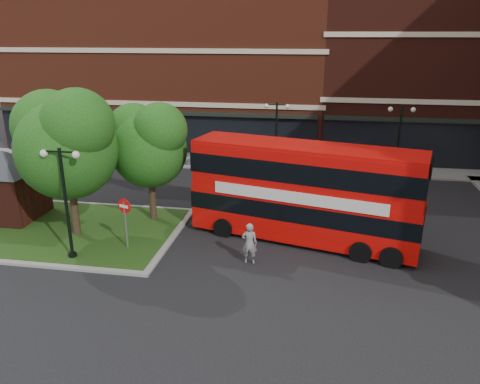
% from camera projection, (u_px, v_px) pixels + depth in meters
% --- Properties ---
extents(ground, '(120.00, 120.00, 0.00)m').
position_uv_depth(ground, '(194.00, 272.00, 19.45)').
color(ground, black).
rests_on(ground, ground).
extents(pavement_far, '(44.00, 3.00, 0.12)m').
position_uv_depth(pavement_far, '(251.00, 165.00, 34.81)').
color(pavement_far, slate).
rests_on(pavement_far, ground).
extents(terrace_far_left, '(26.00, 12.00, 14.00)m').
position_uv_depth(terrace_far_left, '(174.00, 61.00, 40.82)').
color(terrace_far_left, maroon).
rests_on(terrace_far_left, ground).
extents(terrace_far_right, '(18.00, 12.00, 16.00)m').
position_uv_depth(terrace_far_right, '(440.00, 51.00, 37.02)').
color(terrace_far_right, '#471911').
rests_on(terrace_far_right, ground).
extents(traffic_island, '(12.60, 7.60, 0.15)m').
position_uv_depth(traffic_island, '(55.00, 229.00, 23.49)').
color(traffic_island, gray).
rests_on(traffic_island, ground).
extents(kiosk, '(6.51, 6.51, 3.60)m').
position_uv_depth(kiosk, '(6.00, 177.00, 24.16)').
color(kiosk, '#471911').
rests_on(kiosk, traffic_island).
extents(tree_island_west, '(5.40, 4.71, 7.21)m').
position_uv_depth(tree_island_west, '(65.00, 139.00, 21.33)').
color(tree_island_west, '#2D2116').
rests_on(tree_island_west, ground).
extents(tree_island_east, '(4.46, 3.90, 6.29)m').
position_uv_depth(tree_island_east, '(148.00, 142.00, 23.35)').
color(tree_island_east, '#2D2116').
rests_on(tree_island_east, ground).
extents(lamp_island, '(1.72, 0.36, 5.00)m').
position_uv_depth(lamp_island, '(65.00, 199.00, 19.58)').
color(lamp_island, black).
rests_on(lamp_island, ground).
extents(lamp_far_left, '(1.72, 0.36, 5.00)m').
position_uv_depth(lamp_far_left, '(276.00, 135.00, 31.73)').
color(lamp_far_left, black).
rests_on(lamp_far_left, ground).
extents(lamp_far_right, '(1.72, 0.36, 5.00)m').
position_uv_depth(lamp_far_right, '(398.00, 139.00, 30.47)').
color(lamp_far_right, black).
rests_on(lamp_far_right, ground).
extents(bus, '(10.89, 4.93, 4.06)m').
position_uv_depth(bus, '(304.00, 187.00, 21.63)').
color(bus, red).
rests_on(bus, ground).
extents(woman, '(0.69, 0.47, 1.84)m').
position_uv_depth(woman, '(249.00, 243.00, 19.90)').
color(woman, gray).
rests_on(woman, ground).
extents(car_silver, '(4.07, 2.06, 1.33)m').
position_uv_depth(car_silver, '(175.00, 155.00, 35.05)').
color(car_silver, '#B5B8BD').
rests_on(car_silver, ground).
extents(car_white, '(3.97, 1.64, 1.28)m').
position_uv_depth(car_white, '(368.00, 164.00, 32.84)').
color(car_white, white).
rests_on(car_white, ground).
extents(no_entry_sign, '(0.66, 0.28, 2.48)m').
position_uv_depth(no_entry_sign, '(125.00, 214.00, 20.82)').
color(no_entry_sign, slate).
rests_on(no_entry_sign, ground).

